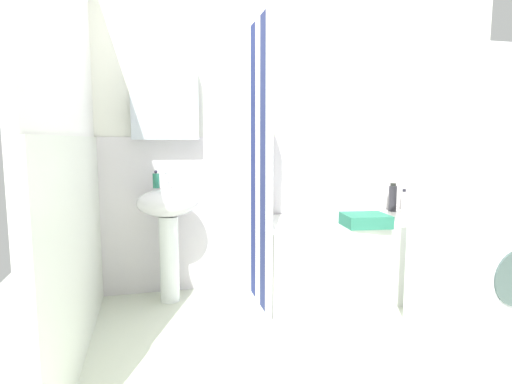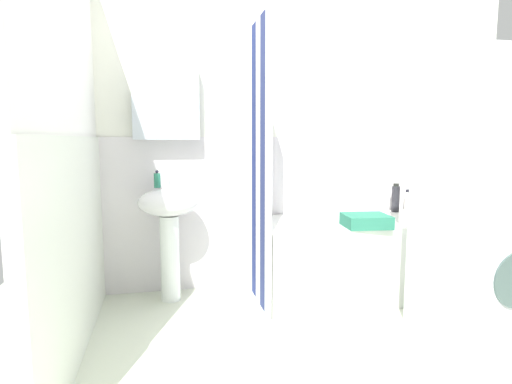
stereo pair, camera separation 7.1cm
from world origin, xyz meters
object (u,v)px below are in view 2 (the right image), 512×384
(sink, at_px, (169,219))
(washer_dryer_stack, at_px, (482,201))
(bathtub, at_px, (353,257))
(towel_folded, at_px, (366,221))
(body_wash_bottle, at_px, (396,198))
(soap_dispenser, at_px, (157,180))
(conditioner_bottle, at_px, (407,201))

(sink, height_order, washer_dryer_stack, washer_dryer_stack)
(bathtub, bearing_deg, sink, 173.24)
(towel_folded, bearing_deg, sink, 162.94)
(body_wash_bottle, bearing_deg, soap_dispenser, -179.30)
(soap_dispenser, height_order, conditioner_bottle, soap_dispenser)
(sink, bearing_deg, body_wash_bottle, 3.07)
(sink, distance_m, towel_folded, 1.40)
(sink, bearing_deg, bathtub, -6.76)
(soap_dispenser, height_order, towel_folded, soap_dispenser)
(sink, height_order, body_wash_bottle, sink)
(conditioner_bottle, relative_size, washer_dryer_stack, 0.11)
(sink, height_order, conditioner_bottle, sink)
(bathtub, xyz_separation_m, towel_folded, (-0.03, -0.25, 0.33))
(towel_folded, distance_m, washer_dryer_stack, 0.75)
(conditioner_bottle, relative_size, towel_folded, 0.60)
(bathtub, height_order, body_wash_bottle, body_wash_bottle)
(bathtub, distance_m, body_wash_bottle, 0.69)
(sink, relative_size, bathtub, 0.57)
(towel_folded, bearing_deg, washer_dryer_stack, -53.37)
(bathtub, height_order, washer_dryer_stack, washer_dryer_stack)
(towel_folded, bearing_deg, body_wash_bottle, 44.20)
(bathtub, relative_size, body_wash_bottle, 6.04)
(sink, bearing_deg, towel_folded, -17.06)
(sink, relative_size, soap_dispenser, 6.36)
(soap_dispenser, bearing_deg, sink, -45.00)
(sink, distance_m, body_wash_bottle, 1.87)
(soap_dispenser, height_order, washer_dryer_stack, washer_dryer_stack)
(soap_dispenser, distance_m, conditioner_bottle, 2.08)
(soap_dispenser, bearing_deg, towel_folded, -19.00)
(bathtub, relative_size, conditioner_bottle, 7.93)
(towel_folded, bearing_deg, conditioner_bottle, 39.66)
(sink, relative_size, body_wash_bottle, 3.46)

